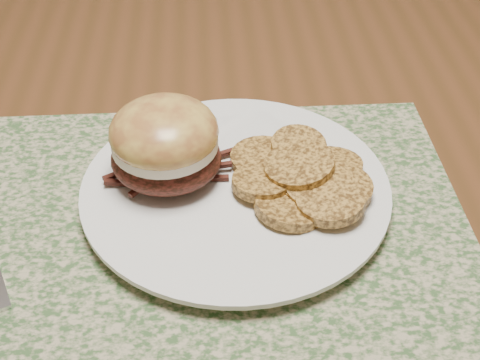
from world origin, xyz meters
name	(u,v)px	position (x,y,z in m)	size (l,w,h in m)	color
dining_table	(421,221)	(0.00, 0.00, 0.67)	(1.50, 0.90, 0.75)	#553018
placemat	(210,217)	(-0.22, -0.07, 0.75)	(0.45, 0.33, 0.00)	#36552C
dinner_plate	(236,191)	(-0.20, -0.04, 0.76)	(0.26, 0.26, 0.02)	white
pork_sandwich	(165,143)	(-0.26, -0.03, 0.81)	(0.12, 0.12, 0.07)	black
roasted_potatoes	(303,179)	(-0.14, -0.05, 0.78)	(0.14, 0.15, 0.03)	#AF7D33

